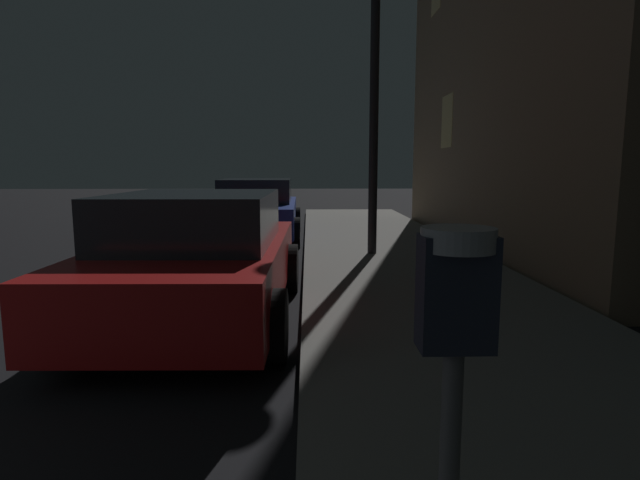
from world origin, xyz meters
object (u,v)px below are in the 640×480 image
at_px(parking_meter, 454,357).
at_px(car_blue, 257,210).
at_px(street_lamp, 375,36).
at_px(car_red, 198,258).

height_order(parking_meter, car_blue, parking_meter).
distance_m(parking_meter, street_lamp, 8.37).
distance_m(parking_meter, car_red, 4.63).
relative_size(car_blue, street_lamp, 0.76).
height_order(parking_meter, car_red, parking_meter).
bearing_deg(parking_meter, car_red, 110.32).
bearing_deg(street_lamp, car_red, -123.87).
height_order(car_red, car_blue, same).
relative_size(parking_meter, car_red, 0.34).
bearing_deg(car_red, parking_meter, -69.68).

